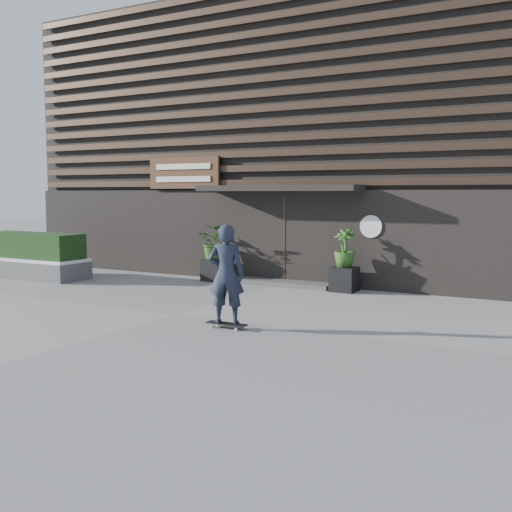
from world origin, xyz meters
The scene contains 11 objects.
ground centered at (0.00, 0.00, 0.00)m, with size 80.00×80.00×0.00m, color gray.
entrance_step centered at (0.00, 4.60, 0.06)m, with size 3.00×0.80×0.12m, color #474745.
planter_pot_left centered at (-1.90, 4.40, 0.30)m, with size 0.60×0.60×0.60m, color black.
bamboo_left centered at (-1.90, 4.40, 1.08)m, with size 0.86×0.75×0.96m, color #2D591E.
planter_pot_right centered at (1.90, 4.40, 0.30)m, with size 0.60×0.60×0.60m, color black.
bamboo_right centered at (1.90, 4.40, 1.08)m, with size 0.54×0.54×0.96m, color #2D591E.
raised_bed centered at (-6.90, 2.43, 0.25)m, with size 3.50×1.20×0.50m, color #4F504D.
snow_layer centered at (-6.90, 2.43, 0.54)m, with size 3.50×1.20×0.08m, color white.
hedge centered at (-6.90, 2.43, 0.93)m, with size 3.30×1.00×0.70m, color #173312.
building centered at (0.00, 9.96, 3.99)m, with size 18.00×11.00×8.00m.
skateboarder centered at (1.56, -0.55, 0.98)m, with size 0.78×0.62×1.87m.
Camera 1 is at (7.30, -9.74, 2.43)m, focal length 43.04 mm.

